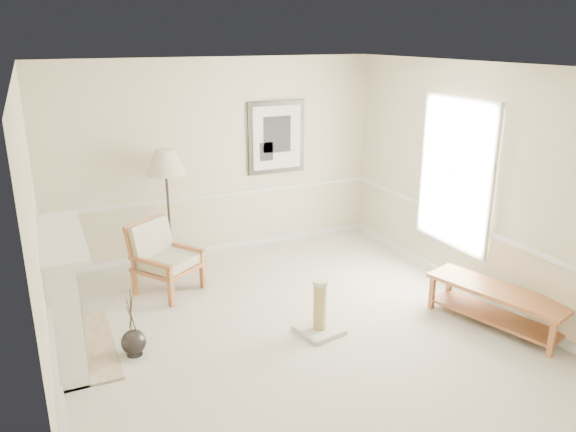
# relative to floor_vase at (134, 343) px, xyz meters

# --- Properties ---
(ground) EXTENTS (5.50, 5.50, 0.00)m
(ground) POSITION_rel_floor_vase_xyz_m (1.74, -0.26, -0.14)
(ground) COLOR silver
(ground) RESTS_ON ground
(room) EXTENTS (5.04, 5.54, 2.92)m
(room) POSITION_rel_floor_vase_xyz_m (1.87, -0.19, 1.73)
(room) COLOR beige
(room) RESTS_ON ground
(fireplace) EXTENTS (0.64, 1.64, 1.31)m
(fireplace) POSITION_rel_floor_vase_xyz_m (-0.61, 0.34, 0.50)
(fireplace) COLOR white
(fireplace) RESTS_ON ground
(floor_vase) EXTENTS (0.26, 0.26, 0.76)m
(floor_vase) POSITION_rel_floor_vase_xyz_m (0.00, 0.00, 0.00)
(floor_vase) COLOR black
(floor_vase) RESTS_ON ground
(armchair) EXTENTS (1.00, 1.01, 0.93)m
(armchair) POSITION_rel_floor_vase_xyz_m (0.63, 1.45, 0.36)
(armchair) COLOR brown
(armchair) RESTS_ON ground
(floor_lamp) EXTENTS (0.67, 0.67, 1.72)m
(floor_lamp) POSITION_rel_floor_vase_xyz_m (0.90, 2.14, 1.36)
(floor_lamp) COLOR black
(floor_lamp) RESTS_ON ground
(bench) EXTENTS (0.93, 1.67, 0.46)m
(bench) POSITION_rel_floor_vase_xyz_m (3.89, -1.08, 0.16)
(bench) COLOR brown
(bench) RESTS_ON ground
(scratching_post) EXTENTS (0.52, 0.52, 0.64)m
(scratching_post) POSITION_rel_floor_vase_xyz_m (1.97, -0.40, 0.06)
(scratching_post) COLOR beige
(scratching_post) RESTS_ON ground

